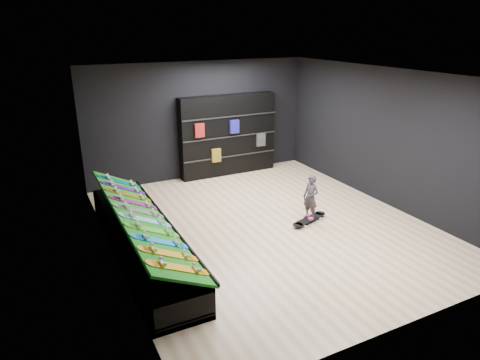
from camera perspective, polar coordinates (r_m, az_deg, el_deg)
name	(u,v)px	position (r m, az deg, el deg)	size (l,w,h in m)	color
floor	(266,225)	(8.75, 3.54, -6.07)	(6.00, 7.00, 0.01)	beige
ceiling	(270,74)	(7.91, 4.01, 13.87)	(6.00, 7.00, 0.01)	white
wall_back	(200,120)	(11.27, -5.32, 7.91)	(6.00, 0.02, 3.00)	black
wall_front	(412,227)	(5.67, 21.95, -5.87)	(6.00, 0.02, 3.00)	black
wall_left	(108,178)	(7.23, -17.25, 0.21)	(0.02, 7.00, 3.00)	black
wall_right	(385,137)	(10.02, 18.82, 5.41)	(0.02, 7.00, 3.00)	black
display_rack	(141,241)	(7.80, -13.04, -7.96)	(0.90, 4.50, 0.50)	black
turf_ramp	(142,217)	(7.60, -12.94, -4.82)	(1.00, 4.50, 0.04)	#0F610F
back_shelving	(228,135)	(11.47, -1.63, 6.00)	(2.67, 0.31, 2.14)	black
floor_skateboard	(309,220)	(8.96, 9.23, -5.30)	(0.98, 0.22, 0.09)	black
child	(310,206)	(8.83, 9.34, -3.41)	(0.21, 0.15, 0.56)	black
display_board_0	(179,268)	(5.96, -8.19, -11.50)	(0.98, 0.22, 0.09)	yellow
display_board_1	(169,254)	(6.31, -9.45, -9.67)	(0.98, 0.22, 0.09)	orange
display_board_2	(160,241)	(6.67, -10.57, -8.03)	(0.98, 0.22, 0.09)	blue
display_board_3	(153,230)	(7.04, -11.56, -6.56)	(0.98, 0.22, 0.09)	green
display_board_4	(146,220)	(7.41, -12.45, -5.23)	(0.98, 0.22, 0.09)	#0CB2E5
display_board_5	(139,211)	(7.78, -13.26, -4.03)	(0.98, 0.22, 0.09)	black
display_board_6	(134,203)	(8.17, -13.98, -2.93)	(0.98, 0.22, 0.09)	#2626BF
display_board_7	(129,195)	(8.55, -14.64, -1.94)	(0.98, 0.22, 0.09)	yellow
display_board_8	(124,188)	(8.94, -15.24, -1.03)	(0.98, 0.22, 0.09)	purple
display_board_9	(119,182)	(9.33, -15.79, -0.20)	(0.98, 0.22, 0.09)	#0C8C99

